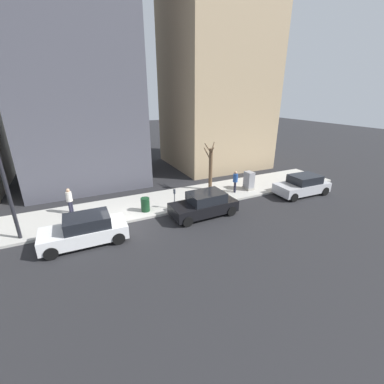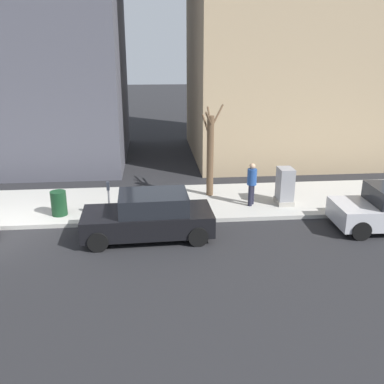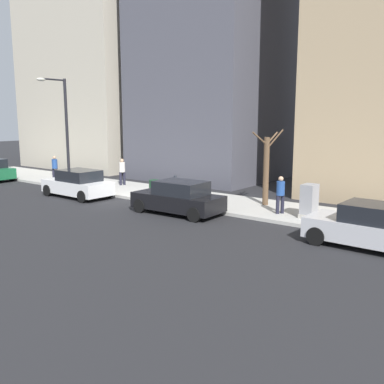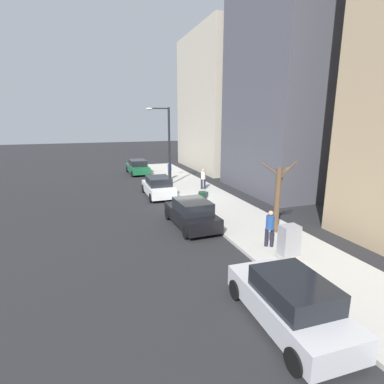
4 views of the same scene
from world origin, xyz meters
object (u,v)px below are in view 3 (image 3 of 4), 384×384
at_px(parked_car_silver, 373,227).
at_px(utility_box, 309,201).
at_px(bare_tree, 266,168).
at_px(parked_car_black, 179,198).
at_px(trash_bin, 154,188).
at_px(office_tower_right, 112,83).
at_px(pedestrian_near_meter, 280,193).
at_px(pedestrian_midblock, 122,170).
at_px(pedestrian_far_corner, 55,167).
at_px(parked_car_white, 78,184).
at_px(streetlamp, 63,123).
at_px(office_block_center, 214,2).
at_px(parking_meter, 175,186).

height_order(parked_car_silver, utility_box, utility_box).
distance_m(utility_box, bare_tree, 3.24).
xyz_separation_m(parked_car_black, trash_bin, (1.92, 3.27, -0.14)).
height_order(utility_box, office_tower_right, office_tower_right).
xyz_separation_m(pedestrian_near_meter, office_tower_right, (10.23, 22.09, 6.39)).
xyz_separation_m(pedestrian_midblock, pedestrian_far_corner, (-1.46, 4.99, 0.00)).
height_order(parked_car_white, bare_tree, bare_tree).
xyz_separation_m(utility_box, pedestrian_midblock, (1.35, 12.85, 0.24)).
distance_m(streetlamp, bare_tree, 13.05).
height_order(parked_car_silver, parked_car_white, same).
height_order(parked_car_silver, office_block_center, office_block_center).
bearing_deg(bare_tree, office_block_center, 48.31).
bearing_deg(parked_car_black, pedestrian_far_corner, 78.31).
bearing_deg(office_tower_right, parked_car_silver, -115.29).
relative_size(parked_car_silver, pedestrian_near_meter, 2.56).
height_order(parked_car_black, pedestrian_midblock, pedestrian_midblock).
bearing_deg(office_tower_right, parked_car_black, -124.56).
xyz_separation_m(streetlamp, trash_bin, (0.62, -6.92, -3.42)).
bearing_deg(parked_car_white, pedestrian_near_meter, -76.56).
bearing_deg(pedestrian_far_corner, office_block_center, 29.28).
distance_m(pedestrian_midblock, pedestrian_far_corner, 5.19).
bearing_deg(office_tower_right, parking_meter, -123.42).
distance_m(office_block_center, office_tower_right, 13.22).
bearing_deg(streetlamp, parking_meter, -88.91).
xyz_separation_m(parked_car_black, pedestrian_midblock, (3.67, 7.61, 0.35)).
xyz_separation_m(bare_tree, office_tower_right, (8.89, 20.65, 5.55)).
height_order(bare_tree, pedestrian_far_corner, bare_tree).
distance_m(parked_car_black, pedestrian_midblock, 8.46).
bearing_deg(parked_car_white, streetlamp, 65.39).
bearing_deg(office_block_center, office_tower_right, 83.46).
xyz_separation_m(trash_bin, pedestrian_midblock, (1.75, 4.34, 0.49)).
xyz_separation_m(streetlamp, pedestrian_midblock, (2.37, -2.57, -2.93)).
xyz_separation_m(trash_bin, office_block_center, (9.20, 2.65, 11.63)).
distance_m(parking_meter, office_tower_right, 21.10).
bearing_deg(parked_car_silver, streetlamp, 87.64).
xyz_separation_m(parking_meter, bare_tree, (2.17, -3.90, 0.95)).
xyz_separation_m(parking_meter, office_block_center, (9.65, 4.50, 11.25)).
height_order(pedestrian_midblock, office_tower_right, office_tower_right).
height_order(utility_box, pedestrian_midblock, pedestrian_midblock).
distance_m(parked_car_silver, parked_car_white, 15.51).
relative_size(parked_car_silver, bare_tree, 1.16).
height_order(parking_meter, office_tower_right, office_tower_right).
bearing_deg(office_tower_right, bare_tree, -113.28).
bearing_deg(utility_box, parked_car_white, 101.53).
relative_size(parked_car_silver, pedestrian_far_corner, 2.56).
xyz_separation_m(parked_car_silver, pedestrian_near_meter, (2.36, 4.55, 0.35)).
height_order(parked_car_white, trash_bin, parked_car_white).
relative_size(parked_car_silver, parking_meter, 3.15).
relative_size(parked_car_black, office_block_center, 0.17).
bearing_deg(office_block_center, pedestrian_midblock, 167.17).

